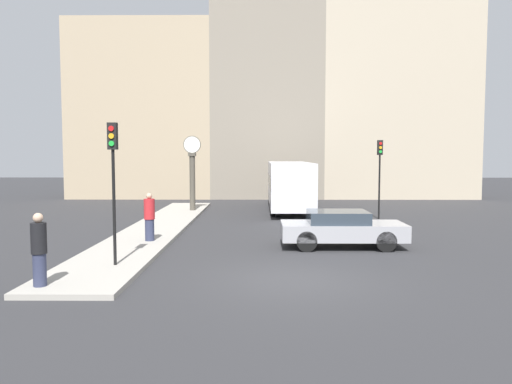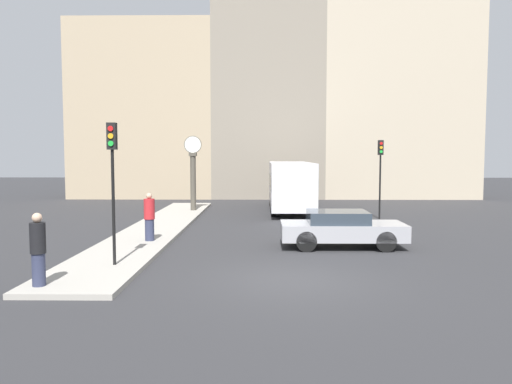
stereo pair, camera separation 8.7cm
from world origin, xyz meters
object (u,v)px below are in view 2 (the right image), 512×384
at_px(pedestrian_black_jacket, 38,249).
at_px(traffic_light_far, 380,163).
at_px(pedestrian_red_top, 149,217).
at_px(bus_distant, 290,183).
at_px(street_clock, 193,173).
at_px(traffic_light_near, 112,164).
at_px(sedan_car, 341,228).

bearing_deg(pedestrian_black_jacket, traffic_light_far, 50.53).
bearing_deg(pedestrian_red_top, bus_distant, 62.90).
bearing_deg(street_clock, traffic_light_near, -91.14).
xyz_separation_m(traffic_light_near, street_clock, (0.28, 14.31, -0.79)).
xyz_separation_m(traffic_light_near, pedestrian_black_jacket, (-1.13, -2.35, -2.01)).
bearing_deg(street_clock, sedan_car, -57.68).
bearing_deg(sedan_car, street_clock, 122.32).
height_order(street_clock, pedestrian_black_jacket, street_clock).
distance_m(pedestrian_red_top, pedestrian_black_jacket, 6.53).
bearing_deg(traffic_light_far, bus_distant, 139.17).
bearing_deg(street_clock, bus_distant, 10.84).
bearing_deg(pedestrian_red_top, traffic_light_far, 36.26).
relative_size(bus_distant, pedestrian_red_top, 5.23).
bearing_deg(sedan_car, pedestrian_black_jacket, -144.31).
relative_size(sedan_car, traffic_light_near, 1.07).
xyz_separation_m(bus_distant, traffic_light_near, (-5.89, -15.38, 1.41)).
relative_size(bus_distant, traffic_light_far, 2.28).
distance_m(sedan_car, traffic_light_near, 8.27).
distance_m(sedan_car, bus_distant, 11.92).
relative_size(traffic_light_far, street_clock, 0.96).
bearing_deg(bus_distant, street_clock, -169.16).
distance_m(bus_distant, traffic_light_far, 5.98).
distance_m(traffic_light_far, pedestrian_black_jacket, 18.11).
bearing_deg(traffic_light_near, pedestrian_black_jacket, -115.80).
xyz_separation_m(bus_distant, street_clock, (-5.60, -1.07, 0.62)).
xyz_separation_m(bus_distant, traffic_light_far, (4.43, -3.83, 1.26)).
relative_size(sedan_car, traffic_light_far, 1.08).
bearing_deg(pedestrian_black_jacket, bus_distant, 68.39).
height_order(traffic_light_near, street_clock, street_clock).
relative_size(traffic_light_far, pedestrian_black_jacket, 2.28).
bearing_deg(traffic_light_near, street_clock, 88.86).
bearing_deg(pedestrian_black_jacket, street_clock, 85.13).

